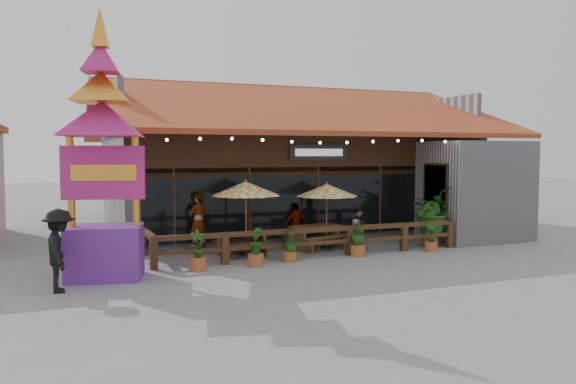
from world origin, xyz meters
name	(u,v)px	position (x,y,z in m)	size (l,w,h in m)	color
ground	(356,251)	(0.00, 0.00, 0.00)	(100.00, 100.00, 0.00)	gray
restaurant_building	(288,176)	(0.26, 6.61, 2.21)	(15.50, 14.73, 6.09)	#A4A5A9
patio_railing	(295,238)	(-2.25, -0.27, 0.61)	(10.00, 2.60, 0.92)	#4B2C1A
umbrella_left	(246,189)	(-3.49, 0.68, 2.07)	(2.41, 2.41, 2.37)	brown
umbrella_right	(327,191)	(-0.67, 0.79, 1.94)	(2.56, 2.56, 2.23)	brown
picnic_table_left	(242,240)	(-3.65, 0.63, 0.48)	(1.53, 1.34, 0.71)	brown
picnic_table_right	(315,233)	(-1.05, 0.87, 0.54)	(1.98, 1.83, 0.80)	brown
thai_sign_tower	(102,126)	(-7.79, -1.14, 3.85)	(3.23, 3.23, 7.29)	#642790
tropical_plant	(431,212)	(2.86, -0.07, 1.16)	(1.92, 1.95, 2.04)	#985329
diner_a	(198,223)	(-4.80, 1.60, 0.97)	(0.71, 0.46, 1.94)	#382112
diner_b	(359,229)	(0.08, -0.08, 0.72)	(0.70, 0.55, 1.45)	#382112
diner_c	(296,225)	(-1.38, 1.71, 0.73)	(0.86, 0.36, 1.46)	#382112
pedestrian	(59,251)	(-8.86, -2.18, 0.96)	(1.24, 0.71, 1.92)	black
planter_a	(198,254)	(-5.41, -1.07, 0.47)	(0.46, 0.46, 1.12)	#985329
planter_b	(256,249)	(-3.77, -1.08, 0.49)	(0.45, 0.47, 1.09)	#985329
planter_c	(290,244)	(-2.64, -0.84, 0.54)	(0.77, 0.77, 0.96)	#985329
planter_d	(358,239)	(-0.36, -0.79, 0.54)	(0.57, 0.57, 1.11)	#985329
planter_e	(431,239)	(2.24, -0.93, 0.40)	(0.40, 0.39, 0.94)	#985329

